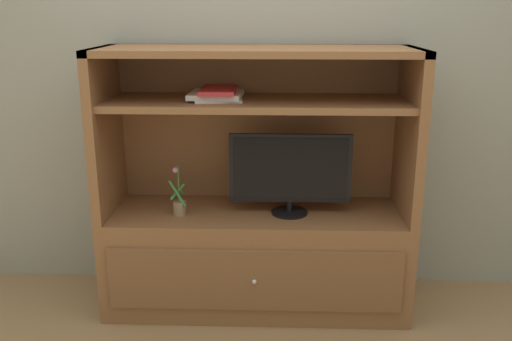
% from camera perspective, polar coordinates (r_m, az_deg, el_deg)
% --- Properties ---
extents(ground_plane, '(8.00, 8.00, 0.00)m').
position_cam_1_polar(ground_plane, '(2.98, -0.25, -17.21)').
color(ground_plane, '#99754C').
extents(painted_rear_wall, '(6.00, 0.10, 2.80)m').
position_cam_1_polar(painted_rear_wall, '(3.24, 0.26, 11.96)').
color(painted_rear_wall, gray).
rests_on(painted_rear_wall, ground_plane).
extents(media_console, '(1.68, 0.58, 1.46)m').
position_cam_1_polar(media_console, '(3.13, 0.04, -5.93)').
color(media_console, brown).
rests_on(media_console, ground_plane).
extents(tv_monitor, '(0.66, 0.20, 0.45)m').
position_cam_1_polar(tv_monitor, '(2.97, 3.56, -0.11)').
color(tv_monitor, black).
rests_on(tv_monitor, media_console).
extents(potted_plant, '(0.10, 0.09, 0.29)m').
position_cam_1_polar(potted_plant, '(3.03, -7.96, -3.52)').
color(potted_plant, '#8C7251').
rests_on(potted_plant, media_console).
extents(magazine_stack, '(0.29, 0.32, 0.06)m').
position_cam_1_polar(magazine_stack, '(2.93, -4.02, 7.92)').
color(magazine_stack, silver).
rests_on(magazine_stack, media_console).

